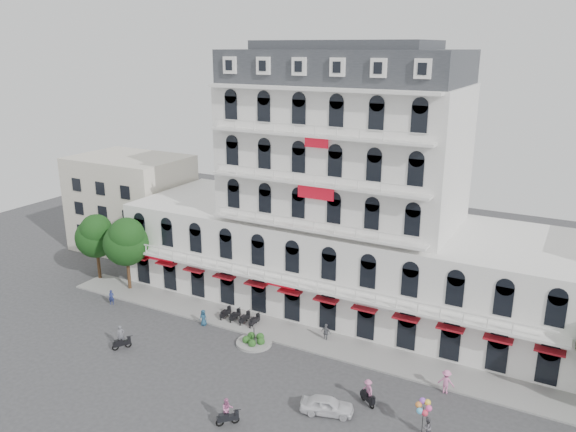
# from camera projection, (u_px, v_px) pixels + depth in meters

# --- Properties ---
(ground) EXTENTS (120.00, 120.00, 0.00)m
(ground) POSITION_uv_depth(u_px,v_px,m) (246.00, 388.00, 43.29)
(ground) COLOR #38383A
(ground) RESTS_ON ground
(sidewalk) EXTENTS (53.00, 4.00, 0.16)m
(sidewalk) POSITION_uv_depth(u_px,v_px,m) (300.00, 336.00, 50.83)
(sidewalk) COLOR gray
(sidewalk) RESTS_ON ground
(main_building) EXTENTS (45.00, 15.00, 25.80)m
(main_building) POSITION_uv_depth(u_px,v_px,m) (342.00, 208.00, 55.53)
(main_building) COLOR silver
(main_building) RESTS_ON ground
(flank_building_west) EXTENTS (14.00, 10.00, 12.00)m
(flank_building_west) POSITION_uv_depth(u_px,v_px,m) (132.00, 203.00, 72.05)
(flank_building_west) COLOR beige
(flank_building_west) RESTS_ON ground
(traffic_island) EXTENTS (3.20, 3.20, 1.60)m
(traffic_island) POSITION_uv_depth(u_px,v_px,m) (254.00, 341.00, 49.63)
(traffic_island) COLOR gray
(traffic_island) RESTS_ON ground
(parked_scooter_row) EXTENTS (4.40, 1.80, 1.10)m
(parked_scooter_row) POSITION_uv_depth(u_px,v_px,m) (240.00, 322.00, 53.59)
(parked_scooter_row) COLOR black
(parked_scooter_row) RESTS_ON ground
(tree_west_outer) EXTENTS (4.50, 4.48, 7.76)m
(tree_west_outer) POSITION_uv_depth(u_px,v_px,m) (96.00, 234.00, 61.96)
(tree_west_outer) COLOR #382314
(tree_west_outer) RESTS_ON ground
(tree_west_inner) EXTENTS (4.76, 4.76, 8.25)m
(tree_west_inner) POSITION_uv_depth(u_px,v_px,m) (126.00, 240.00, 59.17)
(tree_west_inner) COLOR #382314
(tree_west_inner) RESTS_ON ground
(parked_car) EXTENTS (4.10, 2.58, 1.30)m
(parked_car) POSITION_uv_depth(u_px,v_px,m) (327.00, 405.00, 40.16)
(parked_car) COLOR silver
(parked_car) RESTS_ON ground
(rider_west) EXTENTS (1.14, 1.47, 2.25)m
(rider_west) POSITION_uv_depth(u_px,v_px,m) (121.00, 338.00, 48.60)
(rider_west) COLOR black
(rider_west) RESTS_ON ground
(rider_southwest) EXTENTS (1.30, 1.31, 2.11)m
(rider_southwest) POSITION_uv_depth(u_px,v_px,m) (227.00, 412.00, 38.80)
(rider_southwest) COLOR black
(rider_southwest) RESTS_ON ground
(rider_center) EXTENTS (1.45, 1.16, 2.07)m
(rider_center) POSITION_uv_depth(u_px,v_px,m) (368.00, 391.00, 41.03)
(rider_center) COLOR black
(rider_center) RESTS_ON ground
(pedestrian_left) EXTENTS (0.82, 0.58, 1.57)m
(pedestrian_left) POSITION_uv_depth(u_px,v_px,m) (203.00, 318.00, 52.80)
(pedestrian_left) COLOR navy
(pedestrian_left) RESTS_ON ground
(pedestrian_mid) EXTENTS (1.02, 0.50, 1.68)m
(pedestrian_mid) POSITION_uv_depth(u_px,v_px,m) (326.00, 333.00, 49.95)
(pedestrian_mid) COLOR #5C5E64
(pedestrian_mid) RESTS_ON ground
(pedestrian_right) EXTENTS (1.25, 0.73, 1.92)m
(pedestrian_right) POSITION_uv_depth(u_px,v_px,m) (446.00, 382.00, 42.44)
(pedestrian_right) COLOR pink
(pedestrian_right) RESTS_ON ground
(pedestrian_far) EXTENTS (0.67, 0.60, 1.54)m
(pedestrian_far) POSITION_uv_depth(u_px,v_px,m) (111.00, 297.00, 57.12)
(pedestrian_far) COLOR navy
(pedestrian_far) RESTS_ON ground
(balloon_vendor) EXTENTS (1.39, 1.27, 2.45)m
(balloon_vendor) POSITION_uv_depth(u_px,v_px,m) (425.00, 418.00, 37.76)
(balloon_vendor) COLOR #5B5960
(balloon_vendor) RESTS_ON ground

